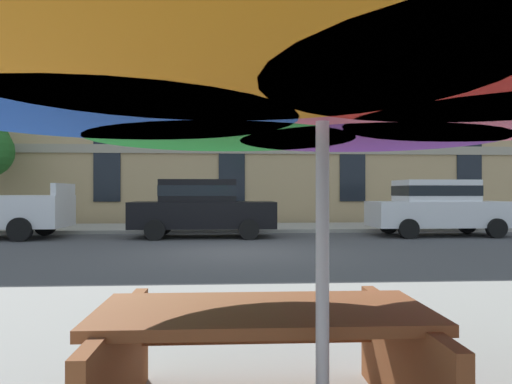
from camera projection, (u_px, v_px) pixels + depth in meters
ground_plane at (237, 252)px, 11.06m from camera, size 120.00×120.00×0.00m
sidewalk_far at (233, 228)px, 17.85m from camera, size 56.00×3.60×0.12m
apartment_building at (230, 101)px, 26.02m from camera, size 36.19×12.08×12.80m
sedan_black at (202, 207)px, 14.69m from camera, size 4.40×1.98×1.78m
sedan_white at (438, 206)px, 15.18m from camera, size 4.40×1.98×1.78m
patio_umbrella at (322, 67)px, 2.09m from camera, size 3.40×3.16×2.26m
picnic_table at (263, 359)px, 2.59m from camera, size 1.82×1.54×0.77m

